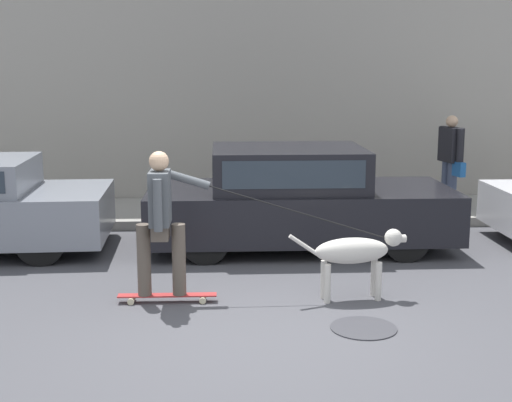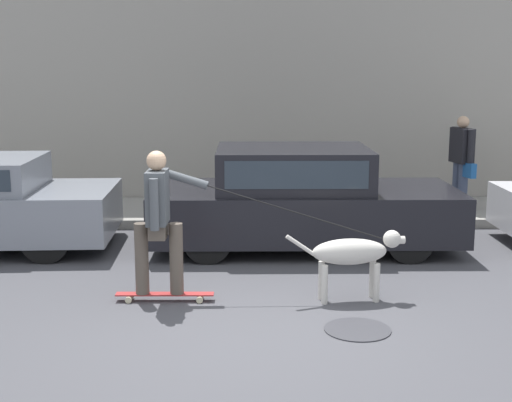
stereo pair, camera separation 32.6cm
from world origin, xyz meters
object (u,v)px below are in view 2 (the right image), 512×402
at_px(dog, 353,254).
at_px(skateboarder, 159,217).
at_px(parked_car_1, 301,201).
at_px(pedestrian_with_bag, 462,159).

xyz_separation_m(dog, skateboarder, (-2.04, -0.00, 0.40)).
xyz_separation_m(parked_car_1, pedestrian_with_bag, (2.76, 1.91, 0.33)).
bearing_deg(pedestrian_with_bag, parked_car_1, 21.93).
distance_m(parked_car_1, dog, 2.31).
height_order(parked_car_1, dog, parked_car_1).
xyz_separation_m(parked_car_1, skateboarder, (-1.66, -2.28, 0.26)).
height_order(dog, skateboarder, skateboarder).
distance_m(parked_car_1, pedestrian_with_bag, 3.37).
relative_size(dog, skateboarder, 0.44).
bearing_deg(pedestrian_with_bag, skateboarder, 30.67).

